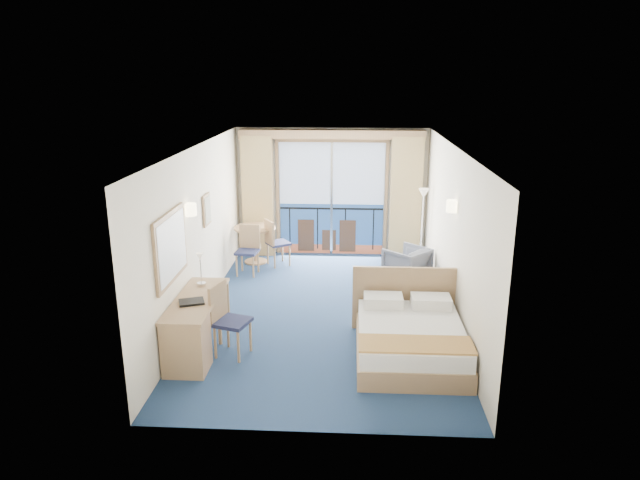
{
  "coord_description": "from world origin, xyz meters",
  "views": [
    {
      "loc": [
        0.42,
        -8.63,
        3.77
      ],
      "look_at": [
        -0.08,
        0.2,
        1.18
      ],
      "focal_mm": 32.0,
      "sensor_mm": 36.0,
      "label": 1
    }
  ],
  "objects_px": {
    "nightstand": "(435,303)",
    "armchair": "(407,264)",
    "desk": "(189,336)",
    "round_table": "(255,236)",
    "floor_lamp": "(423,208)",
    "table_chair_b": "(248,247)",
    "desk_chair": "(226,315)",
    "table_chair_a": "(275,240)",
    "bed": "(410,337)"
  },
  "relations": [
    {
      "from": "desk",
      "to": "table_chair_a",
      "type": "relative_size",
      "value": 1.75
    },
    {
      "from": "bed",
      "to": "nightstand",
      "type": "relative_size",
      "value": 3.5
    },
    {
      "from": "floor_lamp",
      "to": "desk_chair",
      "type": "height_order",
      "value": "floor_lamp"
    },
    {
      "from": "bed",
      "to": "floor_lamp",
      "type": "height_order",
      "value": "floor_lamp"
    },
    {
      "from": "nightstand",
      "to": "table_chair_a",
      "type": "distance_m",
      "value": 3.8
    },
    {
      "from": "table_chair_a",
      "to": "table_chair_b",
      "type": "xyz_separation_m",
      "value": [
        -0.45,
        -0.48,
        -0.0
      ]
    },
    {
      "from": "round_table",
      "to": "table_chair_b",
      "type": "height_order",
      "value": "table_chair_b"
    },
    {
      "from": "bed",
      "to": "table_chair_a",
      "type": "bearing_deg",
      "value": 122.23
    },
    {
      "from": "nightstand",
      "to": "armchair",
      "type": "height_order",
      "value": "armchair"
    },
    {
      "from": "desk",
      "to": "desk_chair",
      "type": "relative_size",
      "value": 1.64
    },
    {
      "from": "desk_chair",
      "to": "round_table",
      "type": "bearing_deg",
      "value": 21.02
    },
    {
      "from": "desk_chair",
      "to": "round_table",
      "type": "distance_m",
      "value": 4.02
    },
    {
      "from": "nightstand",
      "to": "table_chair_b",
      "type": "relative_size",
      "value": 0.57
    },
    {
      "from": "floor_lamp",
      "to": "round_table",
      "type": "relative_size",
      "value": 1.92
    },
    {
      "from": "bed",
      "to": "floor_lamp",
      "type": "distance_m",
      "value": 3.94
    },
    {
      "from": "table_chair_a",
      "to": "table_chair_b",
      "type": "relative_size",
      "value": 1.0
    },
    {
      "from": "nightstand",
      "to": "table_chair_a",
      "type": "xyz_separation_m",
      "value": [
        -2.89,
        2.46,
        0.27
      ]
    },
    {
      "from": "floor_lamp",
      "to": "table_chair_b",
      "type": "height_order",
      "value": "floor_lamp"
    },
    {
      "from": "armchair",
      "to": "round_table",
      "type": "height_order",
      "value": "round_table"
    },
    {
      "from": "armchair",
      "to": "round_table",
      "type": "relative_size",
      "value": 0.85
    },
    {
      "from": "desk_chair",
      "to": "table_chair_b",
      "type": "height_order",
      "value": "desk_chair"
    },
    {
      "from": "desk",
      "to": "table_chair_b",
      "type": "distance_m",
      "value": 3.73
    },
    {
      "from": "bed",
      "to": "table_chair_a",
      "type": "distance_m",
      "value": 4.45
    },
    {
      "from": "desk",
      "to": "table_chair_b",
      "type": "xyz_separation_m",
      "value": [
        0.13,
        3.73,
        0.1
      ]
    },
    {
      "from": "round_table",
      "to": "floor_lamp",
      "type": "bearing_deg",
      "value": -2.77
    },
    {
      "from": "round_table",
      "to": "table_chair_a",
      "type": "height_order",
      "value": "table_chair_a"
    },
    {
      "from": "floor_lamp",
      "to": "desk",
      "type": "height_order",
      "value": "floor_lamp"
    },
    {
      "from": "desk",
      "to": "desk_chair",
      "type": "xyz_separation_m",
      "value": [
        0.43,
        0.38,
        0.14
      ]
    },
    {
      "from": "bed",
      "to": "desk_chair",
      "type": "bearing_deg",
      "value": -178.47
    },
    {
      "from": "round_table",
      "to": "table_chair_b",
      "type": "bearing_deg",
      "value": -92.13
    },
    {
      "from": "armchair",
      "to": "nightstand",
      "type": "bearing_deg",
      "value": 53.71
    },
    {
      "from": "armchair",
      "to": "table_chair_b",
      "type": "height_order",
      "value": "table_chair_b"
    },
    {
      "from": "bed",
      "to": "armchair",
      "type": "bearing_deg",
      "value": 85.73
    },
    {
      "from": "desk",
      "to": "round_table",
      "type": "height_order",
      "value": "desk"
    },
    {
      "from": "bed",
      "to": "desk",
      "type": "height_order",
      "value": "bed"
    },
    {
      "from": "desk",
      "to": "table_chair_b",
      "type": "bearing_deg",
      "value": 87.95
    },
    {
      "from": "desk",
      "to": "round_table",
      "type": "distance_m",
      "value": 4.39
    },
    {
      "from": "desk_chair",
      "to": "table_chair_a",
      "type": "distance_m",
      "value": 3.83
    },
    {
      "from": "desk",
      "to": "desk_chair",
      "type": "height_order",
      "value": "desk_chair"
    },
    {
      "from": "nightstand",
      "to": "floor_lamp",
      "type": "xyz_separation_m",
      "value": [
        0.05,
        2.48,
        0.96
      ]
    },
    {
      "from": "desk",
      "to": "table_chair_a",
      "type": "distance_m",
      "value": 4.25
    },
    {
      "from": "nightstand",
      "to": "round_table",
      "type": "xyz_separation_m",
      "value": [
        -3.32,
        2.64,
        0.3
      ]
    },
    {
      "from": "round_table",
      "to": "table_chair_b",
      "type": "distance_m",
      "value": 0.66
    },
    {
      "from": "round_table",
      "to": "desk",
      "type": "bearing_deg",
      "value": -92.06
    },
    {
      "from": "bed",
      "to": "armchair",
      "type": "relative_size",
      "value": 2.65
    },
    {
      "from": "bed",
      "to": "desk",
      "type": "distance_m",
      "value": 2.99
    },
    {
      "from": "armchair",
      "to": "desk_chair",
      "type": "xyz_separation_m",
      "value": [
        -2.75,
        -3.1,
        0.25
      ]
    },
    {
      "from": "desk_chair",
      "to": "table_chair_a",
      "type": "bearing_deg",
      "value": 14.83
    },
    {
      "from": "bed",
      "to": "nightstand",
      "type": "height_order",
      "value": "bed"
    },
    {
      "from": "bed",
      "to": "table_chair_b",
      "type": "bearing_deg",
      "value": 130.69
    }
  ]
}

